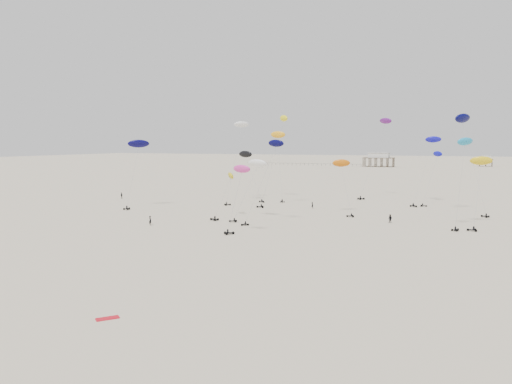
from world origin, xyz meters
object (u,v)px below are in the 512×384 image
at_px(rig_4, 429,154).
at_px(rig_9, 254,171).
at_px(spectator_0, 150,225).
at_px(pavilion_main, 379,161).
at_px(pavilion_small, 486,162).

distance_m(rig_4, rig_9, 56.36).
height_order(rig_9, spectator_0, rig_9).
height_order(pavilion_main, rig_9, rig_9).
bearing_deg(pavilion_main, spectator_0, -92.29).
bearing_deg(pavilion_small, rig_9, -102.71).
bearing_deg(rig_4, rig_9, 4.79).
height_order(rig_4, rig_9, rig_4).
bearing_deg(rig_4, pavilion_main, -125.87).
bearing_deg(pavilion_main, rig_4, -78.90).
distance_m(pavilion_small, rig_4, 240.89).
xyz_separation_m(pavilion_main, pavilion_small, (70.00, 30.00, -0.74)).
bearing_deg(rig_9, rig_4, -55.21).
distance_m(pavilion_main, rig_9, 253.28).
relative_size(pavilion_main, spectator_0, 9.17).
bearing_deg(pavilion_small, pavilion_main, -156.80).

